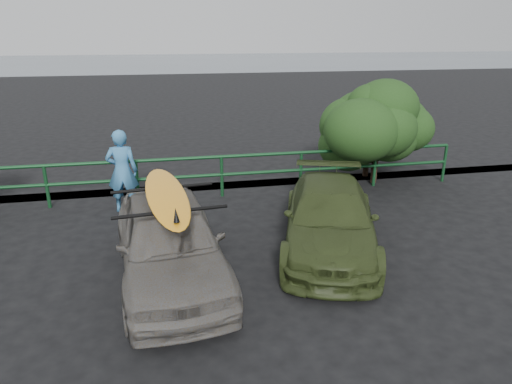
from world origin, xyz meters
TOP-DOWN VIEW (x-y plane):
  - ground at (0.00, 0.00)m, footprint 80.00×80.00m
  - ocean at (0.00, 60.00)m, footprint 200.00×200.00m
  - guardrail at (0.00, 5.00)m, footprint 14.00×0.08m
  - shrub_right at (5.00, 5.50)m, footprint 3.20×2.40m
  - sedan at (-0.32, 1.20)m, footprint 1.99×4.14m
  - olive_vehicle at (2.60, 1.81)m, footprint 2.85×4.37m
  - man at (-1.27, 4.49)m, footprint 0.70×0.49m
  - roof_rack at (-0.32, 1.20)m, footprint 1.76×1.31m
  - surfboard at (-0.32, 1.20)m, footprint 0.88×2.95m

SIDE VIEW (x-z plane):
  - ground at x=0.00m, z-range 0.00..0.00m
  - ocean at x=0.00m, z-range 0.00..0.00m
  - guardrail at x=0.00m, z-range 0.00..1.04m
  - olive_vehicle at x=2.60m, z-range 0.00..1.18m
  - sedan at x=-0.32m, z-range 0.00..1.36m
  - man at x=-1.27m, z-range 0.00..1.86m
  - shrub_right at x=5.00m, z-range 0.00..2.44m
  - roof_rack at x=-0.32m, z-range 1.36..1.42m
  - surfboard at x=-0.32m, z-range 1.42..1.50m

